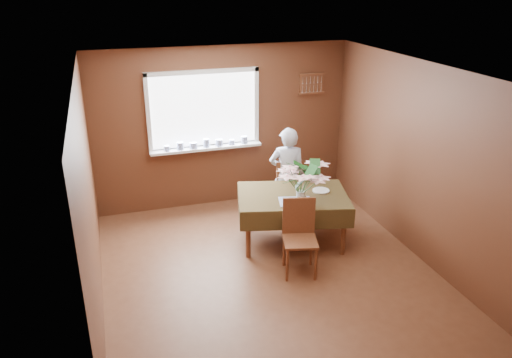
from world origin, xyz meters
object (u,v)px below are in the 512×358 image
object	(u,v)px
chair_far	(286,185)
chair_near	(299,233)
dining_table	(293,200)
flower_bouquet	(301,178)
seated_woman	(287,175)

from	to	relation	value
chair_far	chair_near	distance (m)	1.53
dining_table	flower_bouquet	distance (m)	0.47
dining_table	flower_bouquet	xyz separation A→B (m)	(0.01, -0.23, 0.41)
chair_far	seated_woman	size ratio (longest dim) A/B	0.64
seated_woman	flower_bouquet	xyz separation A→B (m)	(-0.15, -0.89, 0.31)
chair_far	chair_near	xyz separation A→B (m)	(-0.39, -1.48, 0.01)
chair_near	flower_bouquet	size ratio (longest dim) A/B	1.62
dining_table	seated_woman	size ratio (longest dim) A/B	1.15
chair_far	flower_bouquet	world-z (taller)	flower_bouquet
chair_near	flower_bouquet	xyz separation A→B (m)	(0.19, 0.46, 0.52)
chair_near	seated_woman	bearing A→B (deg)	89.90
chair_far	dining_table	bearing A→B (deg)	75.03
chair_far	seated_woman	bearing A→B (deg)	71.19
chair_near	flower_bouquet	distance (m)	0.72
chair_far	chair_near	bearing A→B (deg)	75.10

